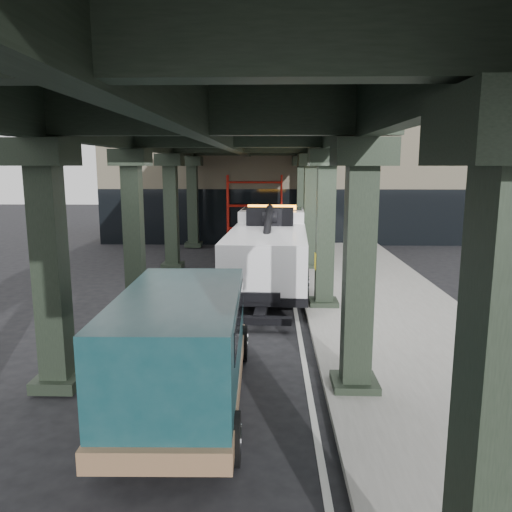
# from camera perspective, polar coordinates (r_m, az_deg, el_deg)

# --- Properties ---
(ground) EXTENTS (90.00, 90.00, 0.00)m
(ground) POSITION_cam_1_polar(r_m,az_deg,el_deg) (14.19, -2.07, -8.23)
(ground) COLOR black
(ground) RESTS_ON ground
(sidewalk) EXTENTS (5.00, 40.00, 0.15)m
(sidewalk) POSITION_cam_1_polar(r_m,az_deg,el_deg) (16.45, 14.33, -5.67)
(sidewalk) COLOR gray
(sidewalk) RESTS_ON ground
(lane_stripe) EXTENTS (0.12, 38.00, 0.01)m
(lane_stripe) POSITION_cam_1_polar(r_m,az_deg,el_deg) (16.09, 4.49, -5.99)
(lane_stripe) COLOR silver
(lane_stripe) RESTS_ON ground
(viaduct) EXTENTS (7.40, 32.00, 6.40)m
(viaduct) POSITION_cam_1_polar(r_m,az_deg,el_deg) (15.51, -3.22, 13.80)
(viaduct) COLOR black
(viaduct) RESTS_ON ground
(building) EXTENTS (22.00, 10.00, 8.00)m
(building) POSITION_cam_1_polar(r_m,az_deg,el_deg) (33.45, 3.62, 9.39)
(building) COLOR #C6B793
(building) RESTS_ON ground
(scaffolding) EXTENTS (3.08, 0.88, 4.00)m
(scaffolding) POSITION_cam_1_polar(r_m,az_deg,el_deg) (28.19, -0.15, 5.40)
(scaffolding) COLOR red
(scaffolding) RESTS_ON ground
(tow_truck) EXTENTS (3.14, 9.48, 3.07)m
(tow_truck) POSITION_cam_1_polar(r_m,az_deg,el_deg) (18.80, 1.55, 1.07)
(tow_truck) COLOR black
(tow_truck) RESTS_ON ground
(towed_van) EXTENTS (2.39, 5.70, 2.29)m
(towed_van) POSITION_cam_1_polar(r_m,az_deg,el_deg) (9.45, -8.32, -10.07)
(towed_van) COLOR #11383D
(towed_van) RESTS_ON ground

